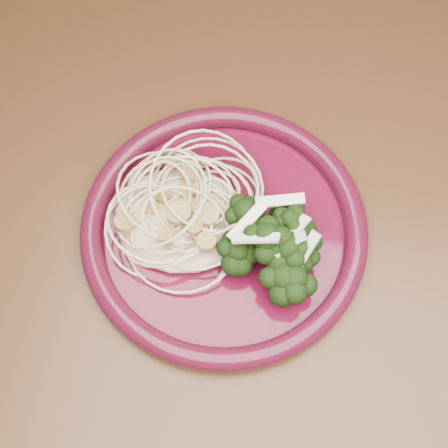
% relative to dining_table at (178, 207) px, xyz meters
% --- Properties ---
extents(dining_table, '(1.20, 0.80, 0.75)m').
position_rel_dining_table_xyz_m(dining_table, '(0.00, 0.00, 0.00)').
color(dining_table, '#472814').
rests_on(dining_table, ground).
extents(dinner_plate, '(0.29, 0.29, 0.02)m').
position_rel_dining_table_xyz_m(dinner_plate, '(0.06, -0.07, 0.11)').
color(dinner_plate, '#45081C').
rests_on(dinner_plate, dining_table).
extents(spaghetti_pile, '(0.14, 0.12, 0.03)m').
position_rel_dining_table_xyz_m(spaghetti_pile, '(0.02, -0.06, 0.12)').
color(spaghetti_pile, '#CAB88B').
rests_on(spaghetti_pile, dinner_plate).
extents(scallop_cluster, '(0.11, 0.11, 0.04)m').
position_rel_dining_table_xyz_m(scallop_cluster, '(0.02, -0.06, 0.15)').
color(scallop_cluster, '#A98747').
rests_on(scallop_cluster, spaghetti_pile).
extents(broccoli_pile, '(0.10, 0.15, 0.05)m').
position_rel_dining_table_xyz_m(broccoli_pile, '(0.12, -0.07, 0.13)').
color(broccoli_pile, black).
rests_on(broccoli_pile, dinner_plate).
extents(onion_garnish, '(0.07, 0.10, 0.05)m').
position_rel_dining_table_xyz_m(onion_garnish, '(0.12, -0.07, 0.16)').
color(onion_garnish, beige).
rests_on(onion_garnish, broccoli_pile).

